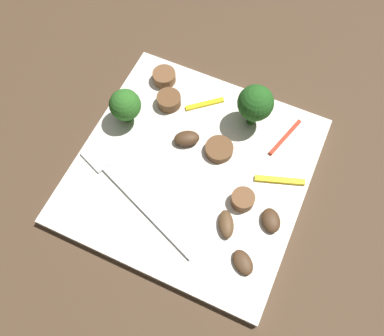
{
  "coord_description": "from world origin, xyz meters",
  "views": [
    {
      "loc": [
        -0.09,
        0.19,
        0.45
      ],
      "look_at": [
        0.0,
        0.0,
        0.01
      ],
      "focal_mm": 38.76,
      "sensor_mm": 36.0,
      "label": 1
    }
  ],
  "objects_px": {
    "broccoli_floret_1": "(125,105)",
    "pepper_strip_1": "(280,180)",
    "broccoli_floret_0": "(255,103)",
    "sausage_slice_0": "(243,200)",
    "sausage_slice_1": "(164,77)",
    "mushroom_2": "(187,138)",
    "mushroom_1": "(271,220)",
    "pepper_strip_0": "(205,104)",
    "sausage_slice_2": "(219,149)",
    "sausage_slice_3": "(169,100)",
    "mushroom_3": "(243,262)",
    "plate": "(192,170)",
    "pepper_strip_2": "(285,137)",
    "mushroom_0": "(226,224)",
    "fork": "(127,192)"
  },
  "relations": [
    {
      "from": "broccoli_floret_1",
      "to": "pepper_strip_1",
      "type": "distance_m",
      "value": 0.2
    },
    {
      "from": "sausage_slice_2",
      "to": "pepper_strip_2",
      "type": "distance_m",
      "value": 0.08
    },
    {
      "from": "mushroom_0",
      "to": "pepper_strip_2",
      "type": "xyz_separation_m",
      "value": [
        -0.02,
        -0.13,
        -0.0
      ]
    },
    {
      "from": "fork",
      "to": "sausage_slice_2",
      "type": "bearing_deg",
      "value": -107.02
    },
    {
      "from": "fork",
      "to": "mushroom_0",
      "type": "distance_m",
      "value": 0.12
    },
    {
      "from": "plate",
      "to": "sausage_slice_2",
      "type": "height_order",
      "value": "sausage_slice_2"
    },
    {
      "from": "mushroom_1",
      "to": "pepper_strip_0",
      "type": "bearing_deg",
      "value": -41.1
    },
    {
      "from": "mushroom_3",
      "to": "sausage_slice_2",
      "type": "bearing_deg",
      "value": -56.53
    },
    {
      "from": "plate",
      "to": "mushroom_1",
      "type": "distance_m",
      "value": 0.11
    },
    {
      "from": "broccoli_floret_0",
      "to": "mushroom_0",
      "type": "relative_size",
      "value": 1.9
    },
    {
      "from": "mushroom_1",
      "to": "sausage_slice_2",
      "type": "bearing_deg",
      "value": -33.96
    },
    {
      "from": "sausage_slice_0",
      "to": "mushroom_2",
      "type": "height_order",
      "value": "same"
    },
    {
      "from": "sausage_slice_3",
      "to": "mushroom_0",
      "type": "distance_m",
      "value": 0.17
    },
    {
      "from": "fork",
      "to": "pepper_strip_0",
      "type": "bearing_deg",
      "value": -80.67
    },
    {
      "from": "mushroom_0",
      "to": "pepper_strip_1",
      "type": "height_order",
      "value": "mushroom_0"
    },
    {
      "from": "fork",
      "to": "mushroom_3",
      "type": "bearing_deg",
      "value": -166.21
    },
    {
      "from": "mushroom_0",
      "to": "mushroom_1",
      "type": "distance_m",
      "value": 0.05
    },
    {
      "from": "mushroom_2",
      "to": "pepper_strip_0",
      "type": "height_order",
      "value": "mushroom_2"
    },
    {
      "from": "plate",
      "to": "pepper_strip_2",
      "type": "distance_m",
      "value": 0.12
    },
    {
      "from": "sausage_slice_2",
      "to": "mushroom_2",
      "type": "relative_size",
      "value": 1.09
    },
    {
      "from": "broccoli_floret_0",
      "to": "pepper_strip_1",
      "type": "bearing_deg",
      "value": 133.37
    },
    {
      "from": "fork",
      "to": "sausage_slice_1",
      "type": "xyz_separation_m",
      "value": [
        0.03,
        -0.16,
        0.01
      ]
    },
    {
      "from": "mushroom_0",
      "to": "pepper_strip_1",
      "type": "distance_m",
      "value": 0.08
    },
    {
      "from": "plate",
      "to": "sausage_slice_1",
      "type": "bearing_deg",
      "value": -49.77
    },
    {
      "from": "sausage_slice_1",
      "to": "mushroom_0",
      "type": "xyz_separation_m",
      "value": [
        -0.15,
        0.15,
        -0.0
      ]
    },
    {
      "from": "pepper_strip_1",
      "to": "pepper_strip_2",
      "type": "distance_m",
      "value": 0.06
    },
    {
      "from": "plate",
      "to": "pepper_strip_1",
      "type": "xyz_separation_m",
      "value": [
        -0.1,
        -0.03,
        0.01
      ]
    },
    {
      "from": "fork",
      "to": "sausage_slice_2",
      "type": "relative_size",
      "value": 5.17
    },
    {
      "from": "mushroom_2",
      "to": "sausage_slice_3",
      "type": "bearing_deg",
      "value": -42.98
    },
    {
      "from": "mushroom_2",
      "to": "pepper_strip_1",
      "type": "xyz_separation_m",
      "value": [
        -0.12,
        0.0,
        -0.0
      ]
    },
    {
      "from": "sausage_slice_1",
      "to": "pepper_strip_2",
      "type": "relative_size",
      "value": 0.49
    },
    {
      "from": "mushroom_2",
      "to": "sausage_slice_1",
      "type": "bearing_deg",
      "value": -47.56
    },
    {
      "from": "mushroom_2",
      "to": "mushroom_3",
      "type": "height_order",
      "value": "mushroom_2"
    },
    {
      "from": "pepper_strip_0",
      "to": "pepper_strip_1",
      "type": "bearing_deg",
      "value": 153.38
    },
    {
      "from": "fork",
      "to": "pepper_strip_2",
      "type": "distance_m",
      "value": 0.2
    },
    {
      "from": "broccoli_floret_0",
      "to": "sausage_slice_3",
      "type": "relative_size",
      "value": 2.04
    },
    {
      "from": "sausage_slice_3",
      "to": "mushroom_0",
      "type": "relative_size",
      "value": 0.93
    },
    {
      "from": "pepper_strip_2",
      "to": "mushroom_1",
      "type": "bearing_deg",
      "value": 100.45
    },
    {
      "from": "sausage_slice_0",
      "to": "sausage_slice_1",
      "type": "relative_size",
      "value": 0.89
    },
    {
      "from": "sausage_slice_0",
      "to": "mushroom_0",
      "type": "distance_m",
      "value": 0.03
    },
    {
      "from": "mushroom_2",
      "to": "pepper_strip_0",
      "type": "distance_m",
      "value": 0.06
    },
    {
      "from": "plate",
      "to": "mushroom_3",
      "type": "xyz_separation_m",
      "value": [
        -0.09,
        0.08,
        0.01
      ]
    },
    {
      "from": "broccoli_floret_0",
      "to": "sausage_slice_2",
      "type": "height_order",
      "value": "broccoli_floret_0"
    },
    {
      "from": "broccoli_floret_1",
      "to": "pepper_strip_0",
      "type": "height_order",
      "value": "broccoli_floret_1"
    },
    {
      "from": "sausage_slice_3",
      "to": "pepper_strip_1",
      "type": "distance_m",
      "value": 0.17
    },
    {
      "from": "mushroom_0",
      "to": "broccoli_floret_0",
      "type": "bearing_deg",
      "value": -80.63
    },
    {
      "from": "sausage_slice_0",
      "to": "pepper_strip_0",
      "type": "distance_m",
      "value": 0.14
    },
    {
      "from": "broccoli_floret_0",
      "to": "fork",
      "type": "bearing_deg",
      "value": 57.44
    },
    {
      "from": "mushroom_2",
      "to": "mushroom_1",
      "type": "bearing_deg",
      "value": 156.75
    },
    {
      "from": "sausage_slice_3",
      "to": "pepper_strip_1",
      "type": "relative_size",
      "value": 0.52
    }
  ]
}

